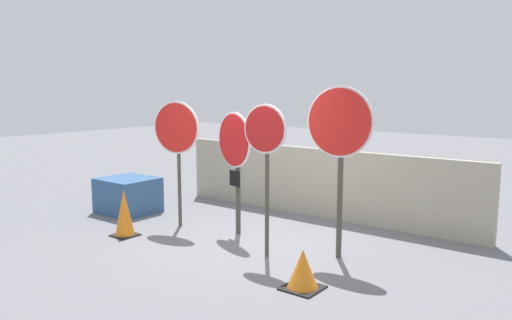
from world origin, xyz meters
TOP-DOWN VIEW (x-y plane):
  - ground_plane at (0.00, 0.00)m, footprint 40.00×40.00m
  - fence_back at (0.00, 2.06)m, footprint 6.00×0.12m
  - stop_sign_0 at (-1.50, 0.02)m, footprint 0.86×0.21m
  - stop_sign_1 at (-0.46, 0.27)m, footprint 0.84×0.29m
  - stop_sign_2 at (0.58, -0.34)m, footprint 0.67×0.12m
  - stop_sign_3 at (1.38, 0.23)m, footprint 0.95×0.16m
  - traffic_cone_0 at (1.58, -0.96)m, footprint 0.43×0.43m
  - traffic_cone_1 at (-1.78, -0.87)m, footprint 0.36×0.36m
  - storage_crate at (-2.98, 0.14)m, footprint 0.98×0.89m

SIDE VIEW (x-z plane):
  - ground_plane at x=0.00m, z-range 0.00..0.00m
  - traffic_cone_0 at x=1.58m, z-range 0.00..0.47m
  - storage_crate at x=-2.98m, z-range 0.00..0.65m
  - traffic_cone_1 at x=-1.78m, z-range 0.00..0.74m
  - fence_back at x=0.00m, z-range 0.00..1.24m
  - stop_sign_1 at x=-0.46m, z-range 0.38..2.33m
  - stop_sign_0 at x=-1.50m, z-range 0.50..2.61m
  - stop_sign_2 at x=0.58m, z-range 0.53..2.63m
  - stop_sign_3 at x=1.38m, z-range 0.51..2.86m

